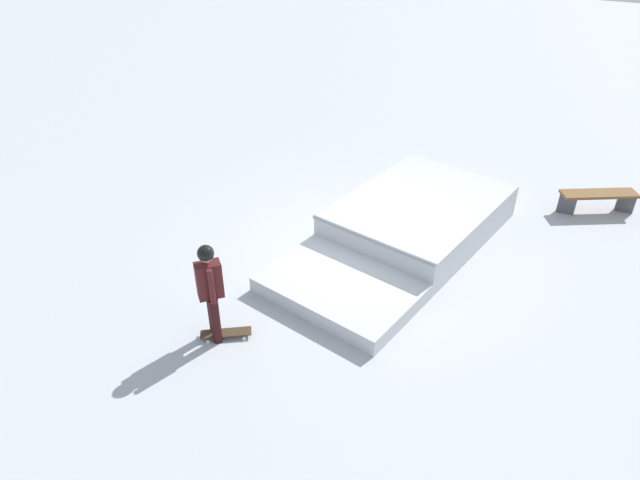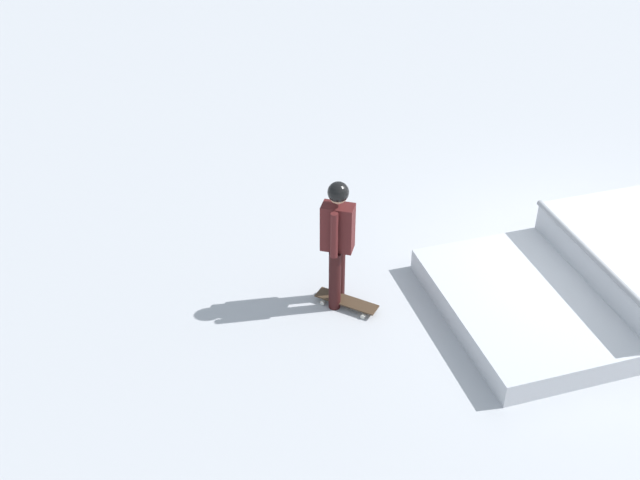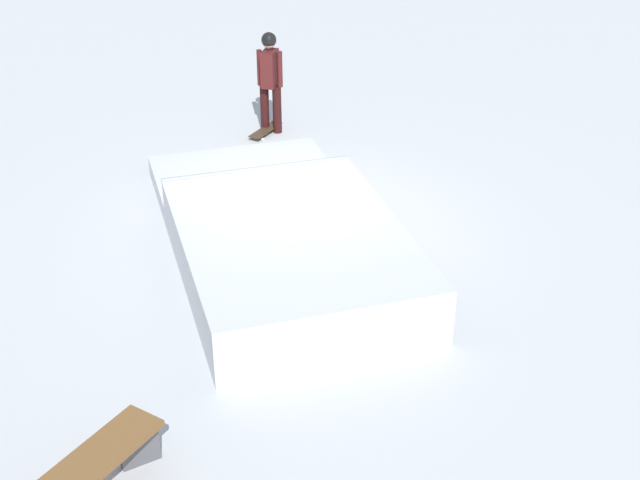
# 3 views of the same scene
# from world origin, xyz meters

# --- Properties ---
(ground_plane) EXTENTS (60.00, 60.00, 0.00)m
(ground_plane) POSITION_xyz_m (0.00, 0.00, 0.00)
(ground_plane) COLOR #B7BABF
(skater) EXTENTS (0.43, 0.42, 1.73)m
(skater) POSITION_xyz_m (3.12, -1.23, 1.01)
(skater) COLOR black
(skater) RESTS_ON ground
(skateboard) EXTENTS (0.60, 0.78, 0.09)m
(skateboard) POSITION_xyz_m (3.06, -1.09, 0.08)
(skateboard) COLOR #3F2D1E
(skateboard) RESTS_ON ground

